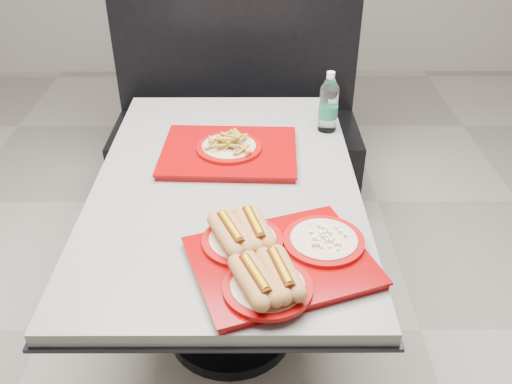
{
  "coord_description": "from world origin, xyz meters",
  "views": [
    {
      "loc": [
        0.1,
        -1.59,
        1.74
      ],
      "look_at": [
        0.1,
        -0.2,
        0.83
      ],
      "focal_mm": 38.0,
      "sensor_mm": 36.0,
      "label": 1
    }
  ],
  "objects_px": {
    "tray_far": "(229,149)",
    "water_bottle": "(328,105)",
    "booth_bench": "(237,128)",
    "tray_near": "(274,256)",
    "diner_table": "(227,218)"
  },
  "relations": [
    {
      "from": "tray_far",
      "to": "water_bottle",
      "type": "distance_m",
      "value": 0.45
    },
    {
      "from": "diner_table",
      "to": "water_bottle",
      "type": "height_order",
      "value": "water_bottle"
    },
    {
      "from": "tray_near",
      "to": "diner_table",
      "type": "bearing_deg",
      "value": 108.43
    },
    {
      "from": "water_bottle",
      "to": "diner_table",
      "type": "bearing_deg",
      "value": -135.91
    },
    {
      "from": "diner_table",
      "to": "tray_far",
      "type": "distance_m",
      "value": 0.25
    },
    {
      "from": "diner_table",
      "to": "tray_near",
      "type": "xyz_separation_m",
      "value": [
        0.15,
        -0.46,
        0.2
      ]
    },
    {
      "from": "booth_bench",
      "to": "tray_near",
      "type": "xyz_separation_m",
      "value": [
        0.15,
        -1.55,
        0.39
      ]
    },
    {
      "from": "booth_bench",
      "to": "tray_far",
      "type": "distance_m",
      "value": 1.0
    },
    {
      "from": "diner_table",
      "to": "booth_bench",
      "type": "height_order",
      "value": "booth_bench"
    },
    {
      "from": "tray_far",
      "to": "water_bottle",
      "type": "xyz_separation_m",
      "value": [
        0.39,
        0.21,
        0.08
      ]
    },
    {
      "from": "diner_table",
      "to": "booth_bench",
      "type": "distance_m",
      "value": 1.11
    },
    {
      "from": "booth_bench",
      "to": "tray_far",
      "type": "height_order",
      "value": "booth_bench"
    },
    {
      "from": "booth_bench",
      "to": "tray_near",
      "type": "relative_size",
      "value": 2.36
    },
    {
      "from": "tray_near",
      "to": "water_bottle",
      "type": "distance_m",
      "value": 0.87
    },
    {
      "from": "tray_near",
      "to": "water_bottle",
      "type": "bearing_deg",
      "value": 74.03
    }
  ]
}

